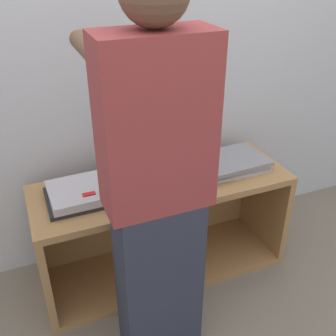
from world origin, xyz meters
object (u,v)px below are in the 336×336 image
laptop_stack_right (230,162)px  person (157,195)px  laptop_open (159,167)px  laptop_stack_left (87,192)px

laptop_stack_right → person: bearing=-143.3°
laptop_open → laptop_stack_right: bearing=-7.4°
laptop_stack_left → person: (0.19, -0.45, 0.21)m
laptop_stack_left → laptop_open: bearing=6.7°
laptop_stack_left → person: bearing=-66.7°
laptop_open → laptop_stack_left: laptop_open is taller
person → laptop_stack_left: bearing=113.3°
laptop_stack_left → person: size_ratio=0.23×
laptop_stack_left → laptop_stack_right: 0.79m
laptop_open → person: person is taller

